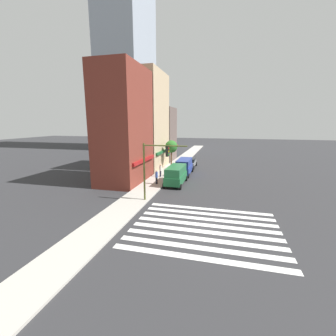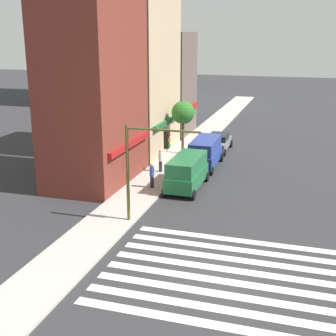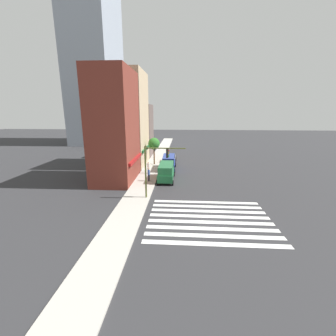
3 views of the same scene
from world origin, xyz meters
name	(u,v)px [view 3 (image 3 of 3)]	position (x,y,z in m)	size (l,w,h in m)	color
ground_plane	(210,219)	(0.00, 0.00, 0.00)	(200.00, 200.00, 0.00)	#2D2D30
sidewalk_left	(126,216)	(0.00, 7.50, 0.07)	(120.00, 3.00, 0.15)	#B2ADA3
crosswalk_stripes	(210,219)	(0.00, 0.00, 0.00)	(8.29, 10.80, 0.01)	silver
storefront_row	(128,125)	(18.59, 11.50, 7.14)	(24.85, 5.30, 15.77)	maroon
tower_distant	(93,31)	(49.97, 27.94, 31.01)	(18.85, 11.89, 62.03)	#939EAD
traffic_signal	(155,163)	(4.52, 5.40, 3.97)	(0.32, 4.31, 5.81)	#474C1E
van_green	(166,171)	(11.32, 4.70, 1.29)	(5.01, 2.22, 2.34)	#1E6638
van_blue	(169,162)	(17.13, 4.70, 1.29)	(5.05, 2.22, 2.34)	navy
sedan_grey	(171,158)	(22.78, 4.70, 0.84)	(4.42, 2.02, 1.59)	slate
pedestrian_blue_shirt	(149,174)	(10.42, 6.99, 1.07)	(0.32, 0.32, 1.77)	#23232D
pedestrian_white_shirt	(148,167)	(14.33, 7.62, 1.07)	(0.32, 0.32, 1.77)	#23232D
street_tree	(154,144)	(20.45, 7.50, 3.80)	(2.04, 2.04, 4.71)	brown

